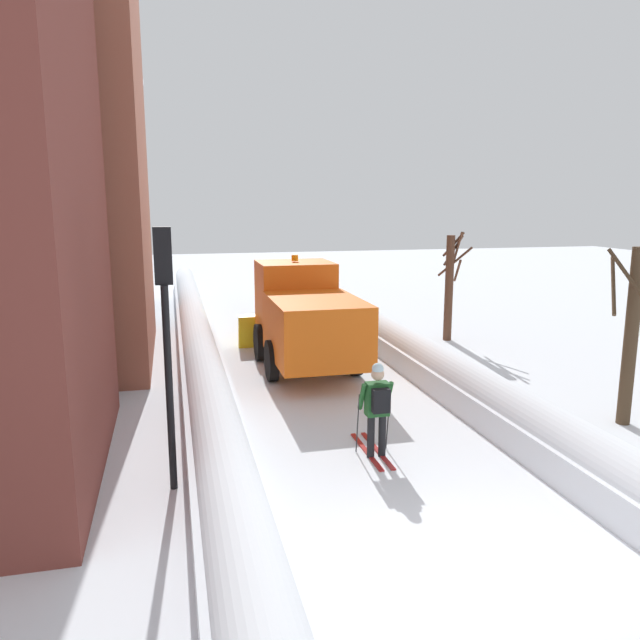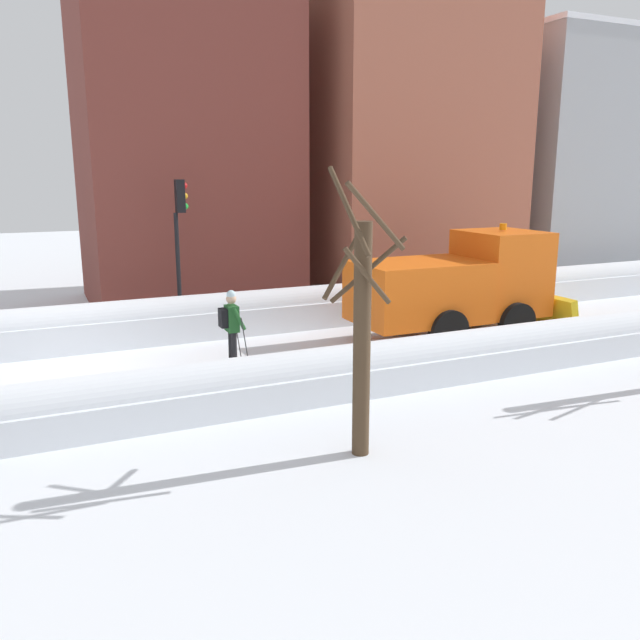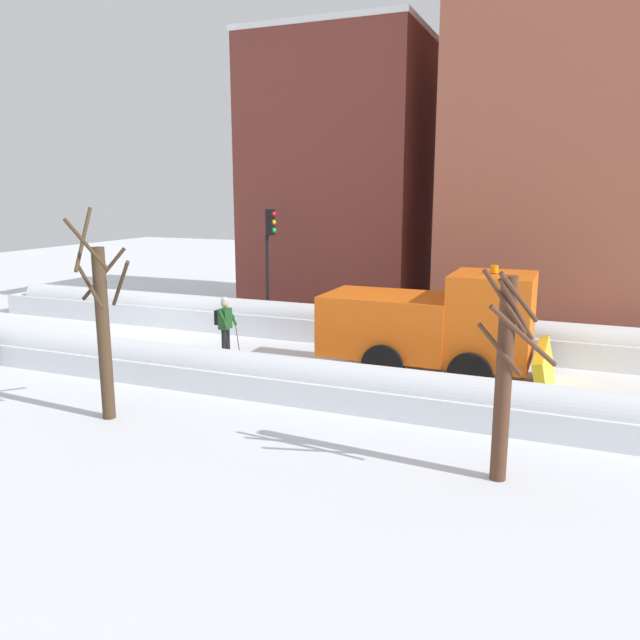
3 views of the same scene
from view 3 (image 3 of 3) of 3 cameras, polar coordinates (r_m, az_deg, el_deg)
ground_plane at (r=17.15m, az=9.99°, el=-5.23°), size 80.00×80.00×0.00m
snowbank_left at (r=19.82m, az=11.91°, el=-1.33°), size 1.10×36.00×1.21m
snowbank_right at (r=14.27m, az=7.45°, el=-6.69°), size 1.10×36.00×1.05m
building_brick_near at (r=25.79m, az=2.25°, el=12.64°), size 6.51×6.66×10.74m
building_brick_mid at (r=24.42m, az=21.52°, el=18.23°), size 7.83×7.44×16.09m
plow_truck at (r=16.76m, az=10.59°, el=-0.43°), size 3.20×5.98×3.12m
skier at (r=19.25m, az=-8.63°, el=-0.25°), size 0.62×1.80×1.81m
traffic_light_pole at (r=22.30m, az=-4.59°, el=6.72°), size 0.28×0.42×4.30m
bare_tree_near at (r=14.26m, az=-19.13°, el=-0.49°), size 1.22×1.42×4.60m
bare_tree_mid at (r=11.02m, az=16.43°, el=-4.69°), size 0.87×1.29×3.71m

